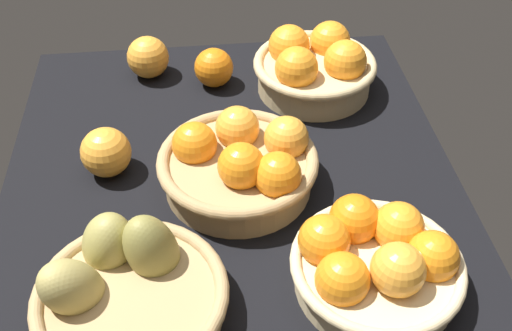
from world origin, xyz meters
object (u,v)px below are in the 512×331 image
(basket_far_right, at_px, (375,261))
(loose_orange_front_gap, at_px, (214,68))
(basket_near_right_pears, at_px, (126,289))
(loose_orange_back_gap, at_px, (148,57))
(basket_far_left, at_px, (315,66))
(loose_orange_side_gap, at_px, (106,152))
(basket_center, at_px, (241,163))

(basket_far_right, xyz_separation_m, loose_orange_front_gap, (-0.49, -0.18, -0.00))
(basket_near_right_pears, distance_m, loose_orange_back_gap, 0.54)
(loose_orange_back_gap, bearing_deg, basket_far_right, 29.77)
(basket_far_left, xyz_separation_m, basket_far_right, (0.46, -0.00, -0.01))
(basket_near_right_pears, relative_size, loose_orange_back_gap, 3.19)
(loose_orange_side_gap, bearing_deg, basket_center, 75.52)
(basket_near_right_pears, xyz_separation_m, basket_center, (-0.21, 0.16, 0.01))
(basket_far_right, height_order, loose_orange_front_gap, basket_far_right)
(basket_far_left, relative_size, loose_orange_front_gap, 3.09)
(basket_near_right_pears, distance_m, loose_orange_front_gap, 0.51)
(loose_orange_back_gap, relative_size, loose_orange_side_gap, 1.00)
(basket_far_left, distance_m, basket_far_right, 0.46)
(basket_center, distance_m, loose_orange_side_gap, 0.22)
(basket_near_right_pears, distance_m, basket_far_right, 0.32)
(loose_orange_front_gap, bearing_deg, basket_near_right_pears, -15.64)
(loose_orange_front_gap, bearing_deg, loose_orange_back_gap, -110.05)
(basket_far_left, relative_size, loose_orange_back_gap, 2.84)
(basket_center, bearing_deg, loose_orange_back_gap, -155.58)
(basket_near_right_pears, height_order, basket_center, basket_near_right_pears)
(basket_far_right, height_order, loose_orange_side_gap, basket_far_right)
(basket_far_right, bearing_deg, basket_near_right_pears, -89.08)
(basket_far_left, xyz_separation_m, loose_orange_front_gap, (-0.03, -0.19, -0.01))
(basket_far_right, xyz_separation_m, loose_orange_back_gap, (-0.53, -0.31, -0.00))
(basket_far_right, distance_m, loose_orange_front_gap, 0.52)
(loose_orange_front_gap, bearing_deg, basket_far_left, 79.87)
(basket_near_right_pears, height_order, loose_orange_side_gap, basket_near_right_pears)
(basket_center, xyz_separation_m, loose_orange_back_gap, (-0.33, -0.15, -0.00))
(basket_far_left, relative_size, basket_near_right_pears, 0.89)
(basket_far_left, relative_size, basket_far_right, 1.00)
(loose_orange_front_gap, xyz_separation_m, loose_orange_side_gap, (0.23, -0.18, 0.00))
(basket_far_left, height_order, basket_far_right, basket_far_left)
(basket_near_right_pears, xyz_separation_m, loose_orange_back_gap, (-0.54, 0.02, 0.00))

